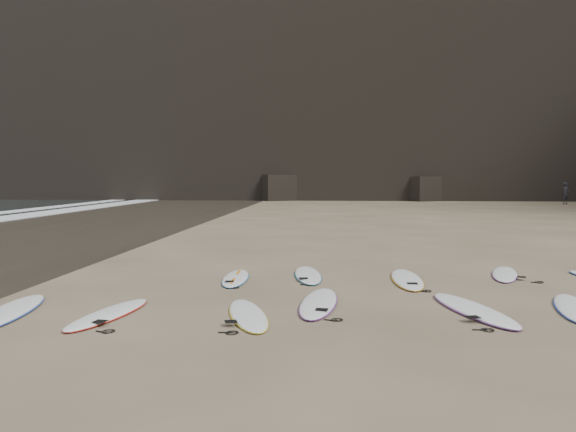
# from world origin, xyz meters

# --- Properties ---
(ground) EXTENTS (240.00, 240.00, 0.00)m
(ground) POSITION_xyz_m (0.00, 0.00, 0.00)
(ground) COLOR #897559
(ground) RESTS_ON ground
(surfboard_0) EXTENTS (0.96, 2.35, 0.08)m
(surfboard_0) POSITION_xyz_m (-4.45, -0.85, 0.04)
(surfboard_0) COLOR white
(surfboard_0) RESTS_ON ground
(surfboard_1) EXTENTS (1.15, 2.33, 0.08)m
(surfboard_1) POSITION_xyz_m (-2.15, -0.74, 0.04)
(surfboard_1) COLOR white
(surfboard_1) RESTS_ON ground
(surfboard_2) EXTENTS (0.83, 2.57, 0.09)m
(surfboard_2) POSITION_xyz_m (-1.00, 0.21, 0.05)
(surfboard_2) COLOR white
(surfboard_2) RESTS_ON ground
(surfboard_3) EXTENTS (1.30, 2.72, 0.10)m
(surfboard_3) POSITION_xyz_m (1.63, -0.13, 0.05)
(surfboard_3) COLOR white
(surfboard_3) RESTS_ON ground
(surfboard_4) EXTENTS (1.14, 2.40, 0.08)m
(surfboard_4) POSITION_xyz_m (3.40, 0.15, 0.04)
(surfboard_4) COLOR white
(surfboard_4) RESTS_ON ground
(surfboard_5) EXTENTS (0.63, 2.22, 0.08)m
(surfboard_5) POSITION_xyz_m (-2.90, 2.55, 0.04)
(surfboard_5) COLOR white
(surfboard_5) RESTS_ON ground
(surfboard_6) EXTENTS (0.83, 2.44, 0.09)m
(surfboard_6) POSITION_xyz_m (-1.31, 3.06, 0.04)
(surfboard_6) COLOR white
(surfboard_6) RESTS_ON ground
(surfboard_7) EXTENTS (0.66, 2.59, 0.09)m
(surfboard_7) POSITION_xyz_m (0.89, 2.66, 0.05)
(surfboard_7) COLOR white
(surfboard_7) RESTS_ON ground
(surfboard_8) EXTENTS (1.16, 2.30, 0.08)m
(surfboard_8) POSITION_xyz_m (3.26, 3.52, 0.04)
(surfboard_8) COLOR white
(surfboard_8) RESTS_ON ground
(surfboard_11) EXTENTS (1.00, 2.72, 0.10)m
(surfboard_11) POSITION_xyz_m (-6.17, -0.84, 0.05)
(surfboard_11) COLOR white
(surfboard_11) RESTS_ON ground
(person_a) EXTENTS (0.81, 0.76, 1.86)m
(person_a) POSITION_xyz_m (18.96, 38.71, 0.93)
(person_a) COLOR black
(person_a) RESTS_ON ground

